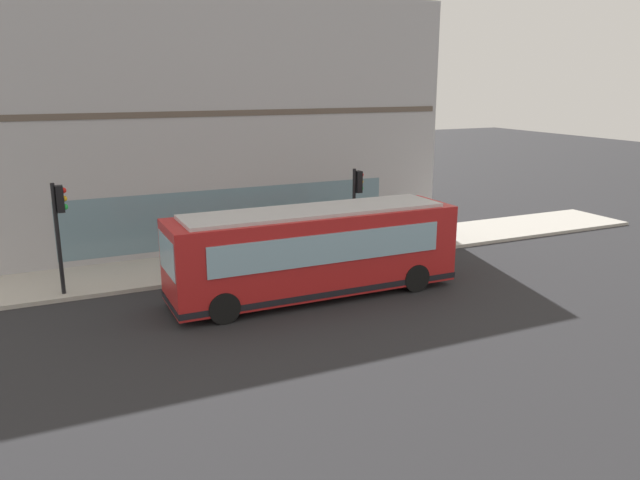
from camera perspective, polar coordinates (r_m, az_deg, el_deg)
ground at (r=21.66m, az=-2.75°, el=-5.11°), size 120.00×120.00×0.00m
sidewalk_curb at (r=25.61m, az=-6.54°, el=-1.90°), size 3.69×40.00×0.15m
building_corner at (r=30.40m, az=-10.53°, el=10.74°), size 8.37×20.50×10.82m
city_bus_nearside at (r=21.19m, az=-0.54°, el=-1.13°), size 2.63×10.05×3.07m
traffic_light_near_corner at (r=25.62m, az=3.41°, el=4.16°), size 0.32×0.49×3.62m
traffic_light_down_block at (r=22.45m, az=-22.85°, el=1.95°), size 0.32×0.49×3.84m
fire_hydrant at (r=26.22m, az=-4.53°, el=-0.47°), size 0.35×0.35×0.74m
pedestrian_walking_along_curb at (r=28.41m, az=6.03°, el=1.94°), size 0.32×0.32×1.70m
pedestrian_near_building_entrance at (r=27.22m, az=3.88°, el=1.53°), size 0.32×0.32×1.77m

